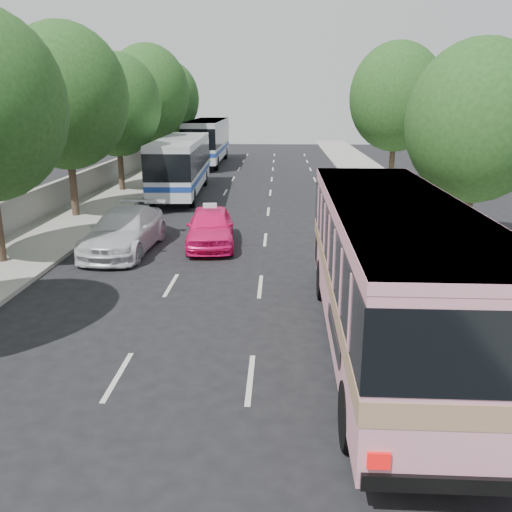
# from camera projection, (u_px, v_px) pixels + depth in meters

# --- Properties ---
(ground) EXTENTS (120.00, 120.00, 0.00)m
(ground) POSITION_uv_depth(u_px,v_px,m) (215.00, 339.00, 13.66)
(ground) COLOR black
(ground) RESTS_ON ground
(sidewalk_left) EXTENTS (4.00, 90.00, 0.15)m
(sidewalk_left) POSITION_uv_depth(u_px,v_px,m) (115.00, 196.00, 33.17)
(sidewalk_left) COLOR #9E998E
(sidewalk_left) RESTS_ON ground
(sidewalk_right) EXTENTS (4.00, 90.00, 0.12)m
(sidewalk_right) POSITION_uv_depth(u_px,v_px,m) (395.00, 198.00, 32.47)
(sidewalk_right) COLOR #9E998E
(sidewalk_right) RESTS_ON ground
(low_wall) EXTENTS (0.30, 90.00, 1.50)m
(low_wall) POSITION_uv_depth(u_px,v_px,m) (85.00, 182.00, 33.02)
(low_wall) COLOR #9E998E
(low_wall) RESTS_ON sidewalk_left
(tree_left_c) EXTENTS (6.00, 6.00, 9.35)m
(tree_left_c) POSITION_uv_depth(u_px,v_px,m) (66.00, 92.00, 25.67)
(tree_left_c) COLOR #38281E
(tree_left_c) RESTS_ON ground
(tree_left_d) EXTENTS (5.52, 5.52, 8.60)m
(tree_left_d) POSITION_uv_depth(u_px,v_px,m) (117.00, 101.00, 33.48)
(tree_left_d) COLOR #38281E
(tree_left_d) RESTS_ON ground
(tree_left_e) EXTENTS (6.30, 6.30, 9.82)m
(tree_left_e) POSITION_uv_depth(u_px,v_px,m) (148.00, 90.00, 40.92)
(tree_left_e) COLOR #38281E
(tree_left_e) RESTS_ON ground
(tree_left_f) EXTENTS (5.88, 5.88, 9.16)m
(tree_left_f) POSITION_uv_depth(u_px,v_px,m) (167.00, 96.00, 48.72)
(tree_left_f) COLOR #38281E
(tree_left_f) RESTS_ON ground
(tree_right_near) EXTENTS (5.10, 5.10, 7.95)m
(tree_right_near) POSITION_uv_depth(u_px,v_px,m) (480.00, 117.00, 19.45)
(tree_right_near) COLOR #38281E
(tree_right_near) RESTS_ON ground
(tree_right_far) EXTENTS (6.00, 6.00, 9.35)m
(tree_right_far) POSITION_uv_depth(u_px,v_px,m) (398.00, 93.00, 34.52)
(tree_right_far) COLOR #38281E
(tree_right_far) RESTS_ON ground
(pink_bus) EXTENTS (3.02, 11.47, 3.65)m
(pink_bus) POSITION_uv_depth(u_px,v_px,m) (391.00, 259.00, 12.49)
(pink_bus) COLOR pink
(pink_bus) RESTS_ON ground
(pink_taxi) EXTENTS (2.31, 4.82, 1.59)m
(pink_taxi) POSITION_uv_depth(u_px,v_px,m) (210.00, 227.00, 22.05)
(pink_taxi) COLOR #FF1671
(pink_taxi) RESTS_ON ground
(white_pickup) EXTENTS (2.58, 5.78, 1.65)m
(white_pickup) POSITION_uv_depth(u_px,v_px,m) (125.00, 231.00, 21.32)
(white_pickup) COLOR silver
(white_pickup) RESTS_ON ground
(tour_coach_front) EXTENTS (3.05, 11.74, 3.48)m
(tour_coach_front) POSITION_uv_depth(u_px,v_px,m) (181.00, 161.00, 33.40)
(tour_coach_front) COLOR silver
(tour_coach_front) RESTS_ON ground
(tour_coach_rear) EXTENTS (3.00, 13.19, 3.94)m
(tour_coach_rear) POSITION_uv_depth(u_px,v_px,m) (207.00, 138.00, 49.13)
(tour_coach_rear) COLOR silver
(tour_coach_rear) RESTS_ON ground
(taxi_roof_sign) EXTENTS (0.56, 0.23, 0.18)m
(taxi_roof_sign) POSITION_uv_depth(u_px,v_px,m) (210.00, 206.00, 21.80)
(taxi_roof_sign) COLOR silver
(taxi_roof_sign) RESTS_ON pink_taxi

